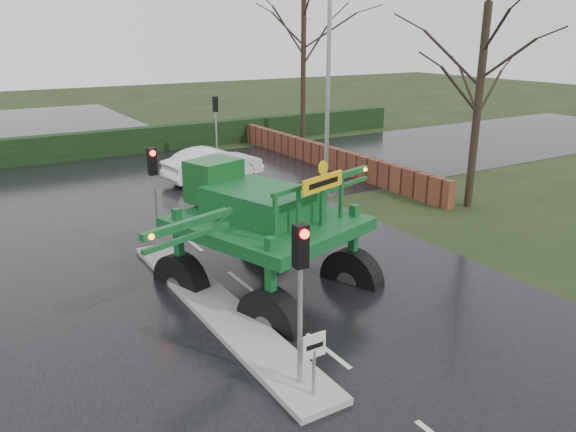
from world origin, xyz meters
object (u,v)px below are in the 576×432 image
keep_left_sign (314,355)px  crop_sprayer (263,236)px  street_light_right (323,54)px  white_sedan (214,181)px  traffic_signal_mid (153,177)px  traffic_signal_far (216,113)px  traffic_signal_near (301,272)px

keep_left_sign → crop_sprayer: crop_sprayer is taller
street_light_right → white_sedan: (-3.97, 3.40, -5.99)m
traffic_signal_mid → street_light_right: (9.49, 4.51, 3.40)m
traffic_signal_mid → traffic_signal_far: (7.80, 12.52, 0.00)m
crop_sprayer → traffic_signal_near: bearing=-122.4°
keep_left_sign → street_light_right: street_light_right is taller
street_light_right → white_sedan: 7.95m
traffic_signal_near → white_sedan: 17.51m
crop_sprayer → keep_left_sign: bearing=-120.3°
traffic_signal_far → traffic_signal_near: bearing=69.6°
keep_left_sign → white_sedan: (5.52, 16.90, -1.06)m
keep_left_sign → traffic_signal_near: bearing=90.0°
street_light_right → white_sedan: street_light_right is taller
traffic_signal_near → traffic_signal_mid: size_ratio=1.00×
keep_left_sign → crop_sprayer: bearing=77.4°
traffic_signal_near → keep_left_sign: bearing=-90.0°
traffic_signal_mid → white_sedan: (5.52, 7.91, -2.59)m
traffic_signal_far → white_sedan: 5.75m
traffic_signal_mid → white_sedan: size_ratio=0.72×
keep_left_sign → traffic_signal_mid: size_ratio=0.38×
keep_left_sign → traffic_signal_mid: bearing=90.0°
traffic_signal_mid → street_light_right: 11.05m
traffic_signal_far → crop_sprayer: bearing=68.8°
keep_left_sign → crop_sprayer: size_ratio=0.16×
street_light_right → traffic_signal_mid: bearing=-154.6°
traffic_signal_far → white_sedan: size_ratio=0.72×
keep_left_sign → traffic_signal_mid: traffic_signal_mid is taller
keep_left_sign → white_sedan: bearing=71.9°
street_light_right → white_sedan: bearing=139.4°
traffic_signal_near → traffic_signal_mid: bearing=90.0°
traffic_signal_near → street_light_right: (9.49, 13.01, 3.40)m
white_sedan → keep_left_sign: bearing=154.9°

